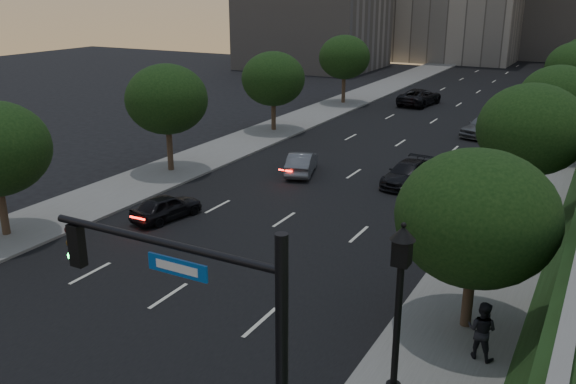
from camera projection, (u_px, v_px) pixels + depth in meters
The scene contains 20 objects.
ground at pixel (64, 365), 18.64m from camera, with size 160.00×160.00×0.00m, color black.
road_surface at pixel (391, 149), 43.65m from camera, with size 16.00×140.00×0.02m, color black.
sidewalk_right at pixel (544, 167), 39.00m from camera, with size 4.50×140.00×0.15m, color slate.
sidewalk_left at pixel (268, 133), 48.25m from camera, with size 4.50×140.00×0.15m, color slate.
office_block_filler at pixel (313, 18), 86.52m from camera, with size 18.00×16.00×14.00m, color gray.
tree_right_a at pixel (476, 218), 19.38m from camera, with size 5.20×5.20×6.24m.
tree_right_b at pixel (532, 130), 29.23m from camera, with size 5.20×5.20×6.74m.
tree_right_c at pixel (559, 99), 40.22m from camera, with size 5.20×5.20×6.24m.
tree_left_b at pixel (167, 99), 36.84m from camera, with size 5.00×5.00×6.71m.
tree_left_c at pixel (273, 79), 47.80m from camera, with size 5.00×5.00×6.34m.
tree_left_d at pixel (344, 57), 59.35m from camera, with size 5.00×5.00×6.71m.
traffic_signal_mast at pixel (233, 381), 11.88m from camera, with size 5.68×0.56×7.00m.
street_lamp at pixel (397, 331), 15.56m from camera, with size 0.64×0.64×5.62m.
sedan_near_left at pixel (166, 207), 30.26m from camera, with size 1.52×3.77×1.28m, color black.
sedan_mid_left at pixel (302, 163), 37.68m from camera, with size 1.47×4.20×1.38m, color #5A5D62.
sedan_far_left at pixel (420, 97), 59.94m from camera, with size 2.68×5.81×1.61m, color black.
sedan_near_right at pixel (407, 174), 35.59m from camera, with size 1.87×4.61×1.34m, color black.
sedan_far_right at pixel (484, 126), 47.21m from camera, with size 1.93×4.80×1.64m, color #5A5D61.
pedestrian_b at pixel (482, 330), 18.50m from camera, with size 0.92×0.71×1.88m, color black.
pedestrian_c at pixel (522, 238), 25.64m from camera, with size 0.95×0.40×1.63m, color black.
Camera 1 is at (13.65, -10.79, 10.95)m, focal length 38.00 mm.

